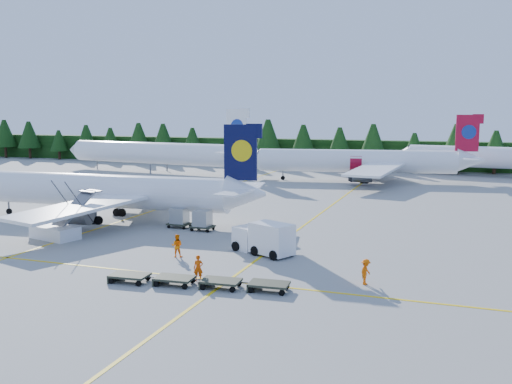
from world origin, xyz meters
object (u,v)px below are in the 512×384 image
(airliner_navy, at_px, (92,191))
(service_truck, at_px, (263,238))
(airstairs, at_px, (58,229))
(airliner_red, at_px, (352,161))

(airliner_navy, bearing_deg, service_truck, -22.93)
(airliner_navy, height_order, airstairs, airliner_navy)
(airliner_red, bearing_deg, service_truck, -97.74)
(airliner_red, distance_m, service_truck, 54.20)
(airliner_navy, distance_m, airliner_red, 50.47)
(airstairs, bearing_deg, airliner_navy, 120.33)
(airstairs, relative_size, service_truck, 1.15)
(airliner_navy, relative_size, service_truck, 6.13)
(airliner_navy, relative_size, airliner_red, 0.94)
(airliner_navy, distance_m, service_truck, 25.01)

